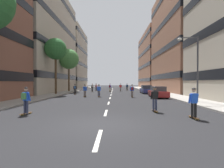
% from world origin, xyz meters
% --- Properties ---
extents(ground_plane, '(146.46, 146.46, 0.00)m').
position_xyz_m(ground_plane, '(0.00, 24.41, 0.00)').
color(ground_plane, black).
extents(sidewalk_left, '(3.14, 67.13, 0.14)m').
position_xyz_m(sidewalk_left, '(-9.23, 27.46, 0.07)').
color(sidewalk_left, '#9E9991').
rests_on(sidewalk_left, ground_plane).
extents(sidewalk_right, '(3.14, 67.13, 0.14)m').
position_xyz_m(sidewalk_right, '(9.23, 27.46, 0.07)').
color(sidewalk_right, '#9E9991').
rests_on(sidewalk_right, ground_plane).
extents(lane_markings, '(0.16, 57.20, 0.01)m').
position_xyz_m(lane_markings, '(0.00, 25.50, 0.00)').
color(lane_markings, silver).
rests_on(lane_markings, ground_plane).
extents(building_left_mid, '(16.64, 23.34, 22.26)m').
position_xyz_m(building_left_mid, '(-19.06, 26.90, 11.22)').
color(building_left_mid, '#BCB29E').
rests_on(building_left_mid, ground_plane).
extents(building_left_far, '(16.64, 18.36, 20.68)m').
position_xyz_m(building_left_far, '(-19.06, 49.59, 10.43)').
color(building_left_far, '#B2A893').
rests_on(building_left_far, ground_plane).
extents(building_right_mid, '(16.64, 19.61, 22.19)m').
position_xyz_m(building_right_mid, '(19.06, 26.90, 11.19)').
color(building_right_mid, '#9E6B51').
rests_on(building_right_mid, ground_plane).
extents(building_right_far, '(16.64, 22.75, 19.20)m').
position_xyz_m(building_right_far, '(19.06, 49.59, 9.69)').
color(building_right_far, '#9E6B51').
rests_on(building_right_far, ground_plane).
extents(parked_car_near, '(1.82, 4.40, 1.52)m').
position_xyz_m(parked_car_near, '(6.46, 21.71, 0.70)').
color(parked_car_near, navy).
rests_on(parked_car_near, ground_plane).
extents(parked_car_mid, '(1.82, 4.40, 1.52)m').
position_xyz_m(parked_car_mid, '(6.46, 13.85, 0.70)').
color(parked_car_mid, maroon).
rests_on(parked_car_mid, ground_plane).
extents(street_tree_near, '(4.27, 4.27, 9.02)m').
position_xyz_m(street_tree_near, '(-9.23, 26.25, 6.99)').
color(street_tree_near, '#4C3823').
rests_on(street_tree_near, sidewalk_left).
extents(street_tree_far, '(3.55, 3.55, 9.24)m').
position_xyz_m(street_tree_far, '(-9.23, 18.63, 7.53)').
color(street_tree_far, '#4C3823').
rests_on(street_tree_far, sidewalk_left).
extents(streetlamp_right, '(2.13, 0.30, 6.50)m').
position_xyz_m(streetlamp_right, '(8.55, 8.33, 4.14)').
color(streetlamp_right, '#3F3F44').
rests_on(streetlamp_right, sidewalk_right).
extents(skater_0, '(0.56, 0.92, 1.78)m').
position_xyz_m(skater_0, '(-6.12, 19.04, 1.02)').
color(skater_0, brown).
rests_on(skater_0, ground_plane).
extents(skater_1, '(0.57, 0.92, 1.78)m').
position_xyz_m(skater_1, '(3.70, 32.14, 1.02)').
color(skater_1, brown).
rests_on(skater_1, ground_plane).
extents(skater_2, '(0.55, 0.92, 1.78)m').
position_xyz_m(skater_2, '(-3.62, 14.71, 0.98)').
color(skater_2, brown).
rests_on(skater_2, ground_plane).
extents(skater_3, '(0.56, 0.92, 1.78)m').
position_xyz_m(skater_3, '(-3.96, 31.28, 1.02)').
color(skater_3, brown).
rests_on(skater_3, ground_plane).
extents(skater_4, '(0.55, 0.92, 1.78)m').
position_xyz_m(skater_4, '(-4.29, 26.82, 1.02)').
color(skater_4, brown).
rests_on(skater_4, ground_plane).
extents(skater_5, '(0.54, 0.91, 1.78)m').
position_xyz_m(skater_5, '(3.41, 3.42, 0.98)').
color(skater_5, brown).
rests_on(skater_5, ground_plane).
extents(skater_6, '(0.55, 0.92, 1.78)m').
position_xyz_m(skater_6, '(1.95, 28.84, 0.98)').
color(skater_6, brown).
rests_on(skater_6, ground_plane).
extents(skater_7, '(0.57, 0.92, 1.78)m').
position_xyz_m(skater_7, '(-5.09, 2.29, 1.02)').
color(skater_7, brown).
rests_on(skater_7, ground_plane).
extents(skater_8, '(0.57, 0.92, 1.78)m').
position_xyz_m(skater_8, '(-0.43, 27.12, 1.02)').
color(skater_8, brown).
rests_on(skater_8, ground_plane).
extents(skater_9, '(0.53, 0.90, 1.78)m').
position_xyz_m(skater_9, '(-1.64, 14.75, 0.98)').
color(skater_9, brown).
rests_on(skater_9, ground_plane).
extents(skater_10, '(0.54, 0.90, 1.78)m').
position_xyz_m(skater_10, '(3.01, 14.20, 1.02)').
color(skater_10, brown).
rests_on(skater_10, ground_plane).
extents(skater_11, '(0.54, 0.91, 1.78)m').
position_xyz_m(skater_11, '(5.08, 1.29, 0.98)').
color(skater_11, brown).
rests_on(skater_11, ground_plane).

